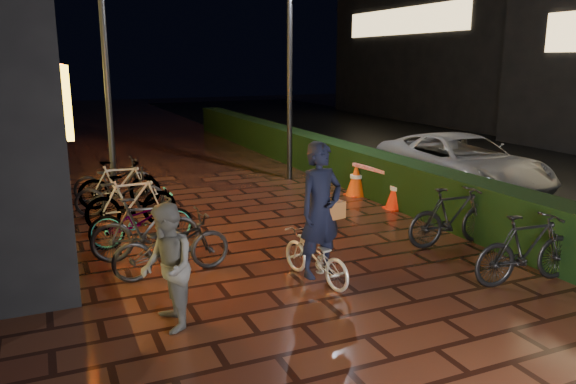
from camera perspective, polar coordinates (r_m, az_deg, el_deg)
name	(u,v)px	position (r m, az deg, el deg)	size (l,w,h in m)	color
ground	(338,279)	(8.31, 5.15, -8.76)	(80.00, 80.00, 0.00)	#381911
asphalt_road	(529,170)	(17.60, 23.30, 2.05)	(11.00, 60.00, 0.01)	black
hedge	(306,151)	(16.53, 1.86, 4.22)	(0.70, 20.00, 1.00)	black
bystander_person	(167,267)	(6.72, -12.17, -7.50)	(0.74, 0.58, 1.53)	#4F4F52
van	(461,163)	(14.19, 17.16, 2.85)	(2.24, 4.86, 1.35)	#A1A2A6
lamp_post_hedge	(290,72)	(14.72, 0.16, 12.10)	(0.48, 0.24, 5.09)	black
lamp_post_sf	(107,75)	(13.49, -17.95, 11.25)	(0.48, 0.14, 5.04)	black
cyclist	(318,232)	(7.90, 3.08, -4.06)	(0.81, 1.49, 2.04)	silver
traffic_barrier	(375,185)	(12.67, 8.88, 0.70)	(0.65, 1.89, 0.76)	red
cart_assembly	(382,176)	(13.15, 9.49, 1.58)	(0.59, 0.63, 0.94)	black
parked_bikes_storefront	(132,204)	(10.88, -15.55, -1.18)	(2.07, 5.92, 1.03)	black
parked_bikes_hedge	(486,231)	(9.26, 19.52, -3.78)	(1.90, 2.40, 1.03)	black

